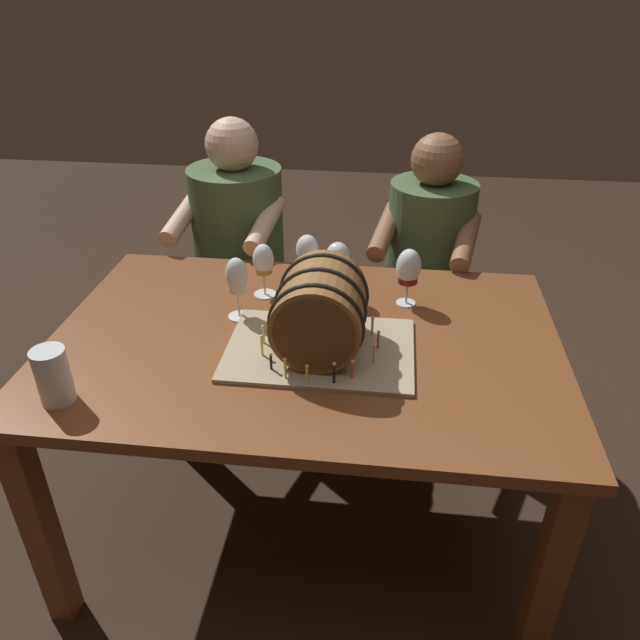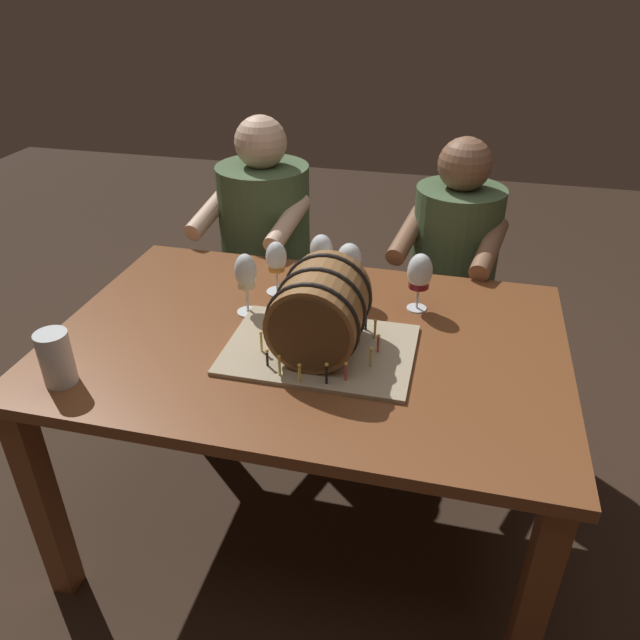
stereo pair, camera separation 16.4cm
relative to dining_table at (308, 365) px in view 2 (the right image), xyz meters
The scene contains 11 objects.
ground_plane 0.65m from the dining_table, ahead, with size 8.00×8.00×0.00m, color #332319.
dining_table is the anchor object (origin of this frame).
barrel_cake 0.23m from the dining_table, 50.12° to the right, with size 0.51×0.36×0.26m.
wine_glass_white 0.33m from the dining_table, 156.25° to the left, with size 0.07×0.07×0.19m.
wine_glass_amber 0.36m from the dining_table, 124.03° to the left, with size 0.07×0.07×0.18m.
wine_glass_red 0.43m from the dining_table, 39.34° to the left, with size 0.08×0.08×0.18m.
wine_glass_rose 0.35m from the dining_table, 74.29° to the left, with size 0.08×0.08×0.19m.
wine_glass_empty 0.39m from the dining_table, 96.12° to the left, with size 0.07×0.07×0.18m.
beer_pint 0.68m from the dining_table, 147.43° to the right, with size 0.08×0.08×0.15m.
person_seated_left 0.86m from the dining_table, 116.23° to the left, with size 0.44×0.52×1.19m.
person_seated_right 0.87m from the dining_table, 63.83° to the left, with size 0.43×0.51×1.15m.
Camera 2 is at (0.38, -1.44, 1.69)m, focal length 34.47 mm.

